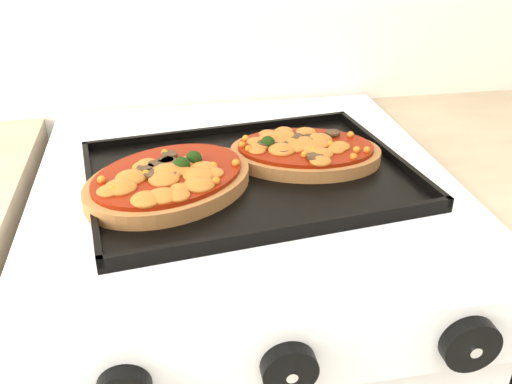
{
  "coord_description": "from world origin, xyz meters",
  "views": [
    {
      "loc": [
        -0.09,
        0.97,
        1.28
      ],
      "look_at": [
        0.03,
        1.62,
        0.92
      ],
      "focal_mm": 40.0,
      "sensor_mm": 36.0,
      "label": 1
    }
  ],
  "objects": [
    {
      "name": "control_panel",
      "position": [
        0.02,
        1.39,
        0.85
      ],
      "size": [
        0.6,
        0.02,
        0.09
      ],
      "primitive_type": "cube",
      "color": "white",
      "rests_on": "stove"
    },
    {
      "name": "pizza_right",
      "position": [
        0.11,
        1.7,
        0.94
      ],
      "size": [
        0.25,
        0.19,
        0.03
      ],
      "primitive_type": null,
      "rotation": [
        0.0,
        0.0,
        -0.21
      ],
      "color": "#A9673A",
      "rests_on": "baking_tray"
    },
    {
      "name": "pizza_left",
      "position": [
        -0.09,
        1.64,
        0.94
      ],
      "size": [
        0.29,
        0.28,
        0.03
      ],
      "primitive_type": null,
      "rotation": [
        0.0,
        0.0,
        0.57
      ],
      "color": "#A9673A",
      "rests_on": "baking_tray"
    },
    {
      "name": "knob_right",
      "position": [
        0.21,
        1.37,
        0.85
      ],
      "size": [
        0.06,
        0.02,
        0.06
      ],
      "primitive_type": "cylinder",
      "rotation": [
        1.57,
        0.0,
        0.0
      ],
      "color": "black",
      "rests_on": "control_panel"
    },
    {
      "name": "baking_tray",
      "position": [
        0.03,
        1.67,
        0.92
      ],
      "size": [
        0.48,
        0.38,
        0.02
      ],
      "primitive_type": "cube",
      "rotation": [
        0.0,
        0.0,
        0.13
      ],
      "color": "black",
      "rests_on": "stove"
    },
    {
      "name": "knob_center",
      "position": [
        0.02,
        1.37,
        0.85
      ],
      "size": [
        0.06,
        0.02,
        0.06
      ],
      "primitive_type": "cylinder",
      "rotation": [
        1.57,
        0.0,
        0.0
      ],
      "color": "black",
      "rests_on": "control_panel"
    }
  ]
}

